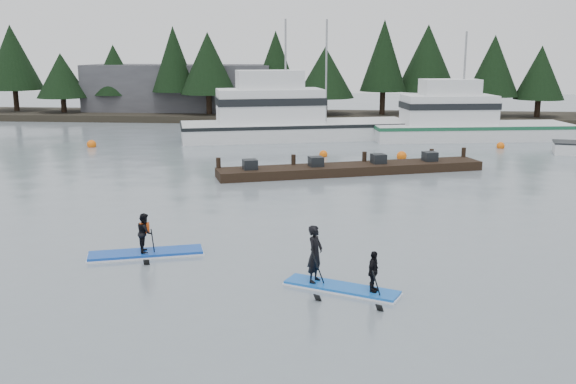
# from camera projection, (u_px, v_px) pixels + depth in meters

# --- Properties ---
(ground) EXTENTS (160.00, 160.00, 0.00)m
(ground) POSITION_uv_depth(u_px,v_px,m) (269.00, 272.00, 18.95)
(ground) COLOR gray
(ground) RESTS_ON ground
(far_shore) EXTENTS (70.00, 8.00, 0.60)m
(far_shore) POSITION_uv_depth(u_px,v_px,m) (324.00, 117.00, 59.71)
(far_shore) COLOR #2D281E
(far_shore) RESTS_ON ground
(treeline) EXTENTS (60.00, 4.00, 8.00)m
(treeline) POSITION_uv_depth(u_px,v_px,m) (324.00, 120.00, 59.77)
(treeline) COLOR black
(treeline) RESTS_ON ground
(waterfront_building) EXTENTS (18.00, 6.00, 5.00)m
(waterfront_building) POSITION_uv_depth(u_px,v_px,m) (181.00, 91.00, 62.43)
(waterfront_building) COLOR #4C4C51
(waterfront_building) RESTS_ON ground
(fishing_boat_large) EXTENTS (17.39, 9.04, 9.56)m
(fishing_boat_large) POSITION_uv_depth(u_px,v_px,m) (290.00, 129.00, 47.14)
(fishing_boat_large) COLOR white
(fishing_boat_large) RESTS_ON ground
(fishing_boat_medium) EXTENTS (14.99, 6.64, 8.62)m
(fishing_boat_medium) POSITION_uv_depth(u_px,v_px,m) (465.00, 131.00, 46.96)
(fishing_boat_medium) COLOR white
(fishing_boat_medium) RESTS_ON ground
(floating_dock) EXTENTS (14.15, 6.63, 0.48)m
(floating_dock) POSITION_uv_depth(u_px,v_px,m) (352.00, 169.00, 34.00)
(floating_dock) COLOR black
(floating_dock) RESTS_ON ground
(buoy_d) EXTENTS (0.60, 0.60, 0.60)m
(buoy_d) POSITION_uv_depth(u_px,v_px,m) (402.00, 159.00, 38.56)
(buoy_d) COLOR orange
(buoy_d) RESTS_ON ground
(buoy_a) EXTENTS (0.62, 0.62, 0.62)m
(buoy_a) POSITION_uv_depth(u_px,v_px,m) (92.00, 147.00, 43.20)
(buoy_a) COLOR orange
(buoy_a) RESTS_ON ground
(buoy_c) EXTENTS (0.53, 0.53, 0.53)m
(buoy_c) POSITION_uv_depth(u_px,v_px,m) (500.00, 148.00, 42.73)
(buoy_c) COLOR orange
(buoy_c) RESTS_ON ground
(buoy_b) EXTENTS (0.51, 0.51, 0.51)m
(buoy_b) POSITION_uv_depth(u_px,v_px,m) (323.00, 157.00, 39.35)
(buoy_b) COLOR orange
(buoy_b) RESTS_ON ground
(paddleboard_solo) EXTENTS (3.66, 1.94, 1.83)m
(paddleboard_solo) POSITION_uv_depth(u_px,v_px,m) (146.00, 243.00, 20.41)
(paddleboard_solo) COLOR #1242AC
(paddleboard_solo) RESTS_ON ground
(paddleboard_duo) EXTENTS (3.23, 1.93, 2.24)m
(paddleboard_duo) POSITION_uv_depth(u_px,v_px,m) (337.00, 269.00, 17.49)
(paddleboard_duo) COLOR blue
(paddleboard_duo) RESTS_ON ground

